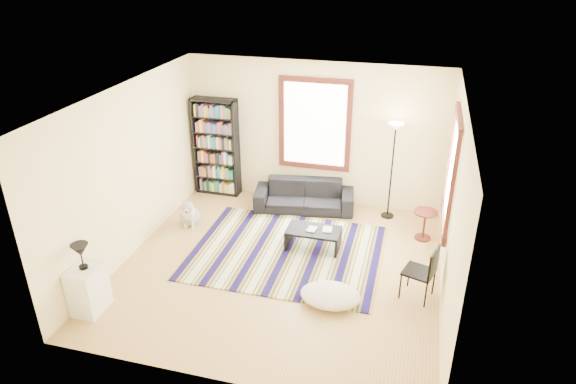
% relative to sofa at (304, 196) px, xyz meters
% --- Properties ---
extents(floor, '(5.00, 5.00, 0.10)m').
position_rel_sofa_xyz_m(floor, '(0.09, -2.05, -0.33)').
color(floor, tan).
rests_on(floor, ground).
extents(ceiling, '(5.00, 5.00, 0.10)m').
position_rel_sofa_xyz_m(ceiling, '(0.09, -2.05, 2.57)').
color(ceiling, white).
rests_on(ceiling, floor).
extents(wall_back, '(5.00, 0.10, 2.80)m').
position_rel_sofa_xyz_m(wall_back, '(0.09, 0.50, 1.12)').
color(wall_back, '#FFE4AB').
rests_on(wall_back, floor).
extents(wall_front, '(5.00, 0.10, 2.80)m').
position_rel_sofa_xyz_m(wall_front, '(0.09, -4.60, 1.12)').
color(wall_front, '#FFE4AB').
rests_on(wall_front, floor).
extents(wall_left, '(0.10, 5.00, 2.80)m').
position_rel_sofa_xyz_m(wall_left, '(-2.46, -2.05, 1.12)').
color(wall_left, '#FFE4AB').
rests_on(wall_left, floor).
extents(wall_right, '(0.10, 5.00, 2.80)m').
position_rel_sofa_xyz_m(wall_right, '(2.64, -2.05, 1.12)').
color(wall_right, '#FFE4AB').
rests_on(wall_right, floor).
extents(window_back, '(1.20, 0.06, 1.60)m').
position_rel_sofa_xyz_m(window_back, '(0.09, 0.42, 1.32)').
color(window_back, white).
rests_on(window_back, wall_back).
extents(window_right, '(0.06, 1.20, 1.60)m').
position_rel_sofa_xyz_m(window_right, '(2.56, -1.25, 1.32)').
color(window_right, white).
rests_on(window_right, wall_right).
extents(rug, '(3.15, 2.52, 0.02)m').
position_rel_sofa_xyz_m(rug, '(0.08, -1.62, -0.27)').
color(rug, '#100B39').
rests_on(rug, floor).
extents(sofa, '(1.04, 2.00, 0.56)m').
position_rel_sofa_xyz_m(sofa, '(0.00, 0.00, 0.00)').
color(sofa, black).
rests_on(sofa, floor).
extents(bookshelf, '(0.90, 0.30, 2.00)m').
position_rel_sofa_xyz_m(bookshelf, '(-1.89, 0.27, 0.72)').
color(bookshelf, black).
rests_on(bookshelf, floor).
extents(coffee_table, '(0.93, 0.56, 0.36)m').
position_rel_sofa_xyz_m(coffee_table, '(0.49, -1.37, -0.10)').
color(coffee_table, black).
rests_on(coffee_table, floor).
extents(book_a, '(0.17, 0.21, 0.02)m').
position_rel_sofa_xyz_m(book_a, '(0.39, -1.37, 0.09)').
color(book_a, beige).
rests_on(book_a, coffee_table).
extents(book_b, '(0.22, 0.17, 0.02)m').
position_rel_sofa_xyz_m(book_b, '(0.64, -1.32, 0.09)').
color(book_b, beige).
rests_on(book_b, coffee_table).
extents(floor_cushion, '(1.01, 0.84, 0.22)m').
position_rel_sofa_xyz_m(floor_cushion, '(1.04, -2.74, -0.17)').
color(floor_cushion, beige).
rests_on(floor_cushion, floor).
extents(floor_lamp, '(0.36, 0.36, 1.86)m').
position_rel_sofa_xyz_m(floor_lamp, '(1.61, 0.10, 0.65)').
color(floor_lamp, black).
rests_on(floor_lamp, floor).
extents(side_table, '(0.45, 0.45, 0.54)m').
position_rel_sofa_xyz_m(side_table, '(2.29, -0.56, -0.01)').
color(side_table, '#4E1A13').
rests_on(side_table, floor).
extents(folding_chair, '(0.52, 0.51, 0.86)m').
position_rel_sofa_xyz_m(folding_chair, '(2.24, -2.28, 0.15)').
color(folding_chair, black).
rests_on(folding_chair, floor).
extents(white_cabinet, '(0.39, 0.50, 0.70)m').
position_rel_sofa_xyz_m(white_cabinet, '(-2.21, -3.78, 0.07)').
color(white_cabinet, white).
rests_on(white_cabinet, floor).
extents(table_lamp, '(0.26, 0.26, 0.38)m').
position_rel_sofa_xyz_m(table_lamp, '(-2.21, -3.78, 0.61)').
color(table_lamp, black).
rests_on(table_lamp, white_cabinet).
extents(dog, '(0.55, 0.65, 0.55)m').
position_rel_sofa_xyz_m(dog, '(-1.90, -1.15, -0.00)').
color(dog, '#AEAEAE').
rests_on(dog, floor).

